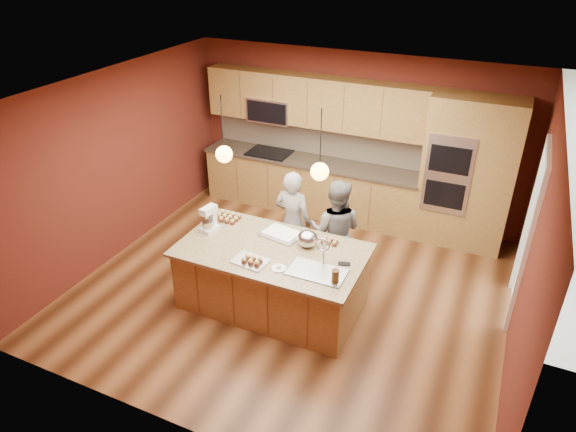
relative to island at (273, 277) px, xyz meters
The scene contains 24 objects.
floor 0.60m from the island, 79.29° to the left, with size 5.50×5.50×0.00m, color #40210F.
ceiling 2.30m from the island, 79.29° to the left, with size 5.50×5.50×0.00m, color white.
wall_back 3.05m from the island, 88.47° to the left, with size 5.50×5.50×0.00m, color #531C14.
wall_front 2.28m from the island, 87.86° to the right, with size 5.50×5.50×0.00m, color #531C14.
wall_left 2.85m from the island, behind, with size 5.00×5.00×0.00m, color #531C14.
wall_right 3.00m from the island, ahead, with size 5.00×5.00×0.00m, color #531C14.
cabinet_run 2.78m from the island, 102.75° to the left, with size 3.74×0.64×2.30m.
oven_column 3.32m from the island, 53.58° to the left, with size 1.30×0.62×2.30m.
doorway_trim 3.12m from the island, 23.36° to the left, with size 0.08×1.11×2.20m, color white, non-canonical shape.
pendant_left 1.68m from the island, behind, with size 0.20×0.20×0.80m.
pendant_right 1.67m from the island, ahead, with size 0.20×0.20×0.80m.
island is the anchor object (origin of this frame).
person_left 0.96m from the island, 98.25° to the left, with size 0.55×0.36×1.50m, color black.
person_right 1.08m from the island, 61.01° to the left, with size 0.72×0.56×1.49m, color slate.
stand_mixer 1.11m from the island, behind, with size 0.22×0.27×0.34m.
sheet_cake 0.56m from the island, 97.44° to the left, with size 0.56×0.45×0.05m.
cooling_rack 0.57m from the island, 109.27° to the right, with size 0.41×0.29×0.02m, color silver.
mixing_bowl 0.68m from the island, 35.27° to the left, with size 0.26×0.26×0.22m, color silver.
plate 0.60m from the island, 54.24° to the right, with size 0.18×0.18×0.01m, color white.
tumbler 1.10m from the island, 19.30° to the right, with size 0.08×0.08×0.17m, color #3A230B.
phone 1.00m from the island, ahead, with size 0.14×0.08×0.01m, color black.
cupcakes_left 1.08m from the island, 154.75° to the left, with size 0.35×0.26×0.08m, color tan, non-canonical shape.
cupcakes_rack 0.61m from the island, 101.75° to the right, with size 0.25×0.17×0.08m, color tan, non-canonical shape.
cupcakes_right 0.85m from the island, 35.79° to the left, with size 0.23×0.15×0.07m, color tan, non-canonical shape.
Camera 1 is at (2.29, -5.17, 4.27)m, focal length 32.00 mm.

